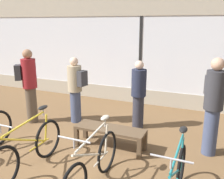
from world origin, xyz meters
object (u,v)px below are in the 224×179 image
Objects in this scene: customer_mid_floor at (76,88)px; bicycle_right at (93,165)px; display_bench at (110,131)px; customer_near_bench at (139,93)px; customer_near_rack at (213,104)px; customer_by_window at (29,84)px; bicycle_left at (28,150)px.

bicycle_right is at bearing -53.57° from customer_mid_floor.
customer_near_bench is at bearing 80.31° from display_bench.
customer_mid_floor is at bearing 126.43° from bicycle_right.
bicycle_right is at bearing -88.00° from customer_near_bench.
customer_near_rack is 1.01× the size of customer_by_window.
bicycle_right is at bearing -130.19° from customer_near_rack.
customer_near_bench is (1.51, 0.28, -0.04)m from customer_mid_floor.
customer_near_rack is at bearing 16.44° from display_bench.
customer_by_window reaches higher than display_bench.
customer_near_rack is at bearing 49.81° from bicycle_right.
display_bench is 1.29m from customer_near_bench.
display_bench is 0.77× the size of customer_by_window.
bicycle_left is 1.12× the size of customer_near_bench.
bicycle_left is 1.27× the size of display_bench.
customer_mid_floor is 1.54m from customer_near_bench.
customer_near_rack is (1.52, 1.80, 0.60)m from bicycle_right.
customer_mid_floor is 1.02× the size of customer_near_bench.
customer_mid_floor reaches higher than bicycle_right.
customer_by_window is at bearing -178.83° from customer_near_rack.
bicycle_right is 1.24× the size of display_bench.
customer_near_bench reaches higher than bicycle_right.
customer_near_rack is 1.15× the size of customer_near_bench.
display_bench is 1.99m from customer_near_rack.
bicycle_left reaches higher than bicycle_right.
customer_near_bench is at bearing 92.00° from bicycle_right.
bicycle_right is 2.43m from customer_near_rack.
display_bench is at bearing -10.87° from customer_by_window.
customer_near_bench is (-1.61, 0.64, -0.16)m from customer_near_rack.
bicycle_left is 2.27m from customer_mid_floor.
customer_near_bench is (2.54, 0.73, -0.15)m from customer_by_window.
display_bench is 0.88× the size of customer_near_bench.
customer_near_bench is at bearing 65.82° from bicycle_left.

